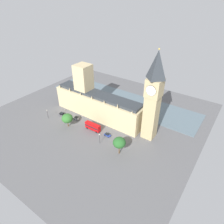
{
  "coord_description": "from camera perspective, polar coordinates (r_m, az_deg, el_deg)",
  "views": [
    {
      "loc": [
        85.99,
        72.98,
        74.83
      ],
      "look_at": [
        1.0,
        13.24,
        9.24
      ],
      "focal_mm": 31.75,
      "sensor_mm": 36.0,
      "label": 1
    }
  ],
  "objects": [
    {
      "name": "ground_plane",
      "position": [
        135.35,
        -4.35,
        -1.4
      ],
      "size": [
        134.35,
        134.35,
        0.0
      ],
      "primitive_type": "plane",
      "color": "#565659"
    },
    {
      "name": "street_lamp_leading",
      "position": [
        138.14,
        -18.14,
        -0.12
      ],
      "size": [
        0.56,
        0.56,
        6.47
      ],
      "color": "black",
      "rests_on": "ground"
    },
    {
      "name": "car_black_corner",
      "position": [
        140.91,
        -14.14,
        -0.48
      ],
      "size": [
        2.1,
        4.35,
        1.74
      ],
      "rotation": [
        0.0,
        0.0,
        0.05
      ],
      "color": "black",
      "rests_on": "ground"
    },
    {
      "name": "plane_tree_far_end",
      "position": [
        102.56,
        2.12,
        -8.81
      ],
      "size": [
        6.69,
        6.69,
        10.36
      ],
      "color": "brown",
      "rests_on": "ground"
    },
    {
      "name": "parliament_building",
      "position": [
        132.65,
        -4.69,
        2.83
      ],
      "size": [
        13.33,
        64.35,
        33.74
      ],
      "color": "tan",
      "rests_on": "ground"
    },
    {
      "name": "river_thames",
      "position": [
        156.1,
        2.58,
        3.64
      ],
      "size": [
        28.87,
        120.92,
        0.25
      ],
      "primitive_type": "cube",
      "color": "slate",
      "rests_on": "ground"
    },
    {
      "name": "double_decker_bus_near_tower",
      "position": [
        122.08,
        -5.56,
        -4.17
      ],
      "size": [
        2.7,
        10.51,
        4.75
      ],
      "rotation": [
        0.0,
        0.0,
        0.01
      ],
      "color": "#B20C0F",
      "rests_on": "ground"
    },
    {
      "name": "pedestrian_kerbside",
      "position": [
        144.75,
        -13.4,
        0.49
      ],
      "size": [
        0.59,
        0.65,
        1.55
      ],
      "rotation": [
        0.0,
        0.0,
        2.62
      ],
      "color": "gray",
      "rests_on": "ground"
    },
    {
      "name": "clock_tower",
      "position": [
        106.03,
        11.78,
        4.44
      ],
      "size": [
        8.04,
        8.04,
        51.32
      ],
      "color": "tan",
      "rests_on": "ground"
    },
    {
      "name": "street_lamp_midblock",
      "position": [
        110.81,
        -3.59,
        -7.19
      ],
      "size": [
        0.56,
        0.56,
        6.51
      ],
      "color": "black",
      "rests_on": "ground"
    },
    {
      "name": "car_silver_under_trees",
      "position": [
        134.44,
        -10.27,
        -1.69
      ],
      "size": [
        2.12,
        4.33,
        1.74
      ],
      "rotation": [
        0.0,
        0.0,
        3.18
      ],
      "color": "#B7B7BC",
      "rests_on": "ground"
    },
    {
      "name": "plane_tree_trailing",
      "position": [
        125.61,
        -12.77,
        -1.8
      ],
      "size": [
        6.85,
        6.85,
        9.06
      ],
      "color": "brown",
      "rests_on": "ground"
    },
    {
      "name": "car_blue_by_river_gate",
      "position": [
        117.93,
        -1.34,
        -6.58
      ],
      "size": [
        2.04,
        4.12,
        1.74
      ],
      "rotation": [
        0.0,
        0.0,
        -0.06
      ],
      "color": "navy",
      "rests_on": "ground"
    }
  ]
}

